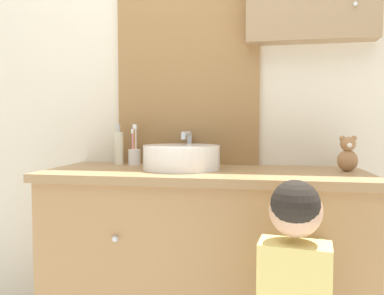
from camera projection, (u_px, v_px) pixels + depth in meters
wall_back at (217, 81)px, 1.86m from camera, size 3.20×0.18×2.50m
vanity_counter at (203, 268)px, 1.64m from camera, size 1.36×0.52×0.87m
sink_basin at (182, 157)px, 1.65m from camera, size 0.34×0.39×0.16m
toothbrush_holder at (134, 155)px, 1.84m from camera, size 0.06×0.06×0.20m
soap_dispenser at (119, 148)px, 1.84m from camera, size 0.04×0.04×0.20m
teddy_bear at (348, 155)px, 1.56m from camera, size 0.08×0.07×0.15m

